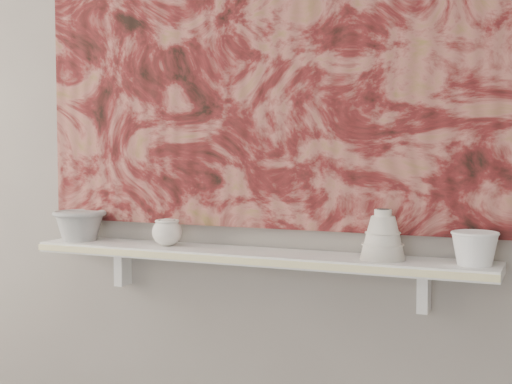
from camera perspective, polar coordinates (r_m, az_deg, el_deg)
The scene contains 11 objects.
wall_back at distance 2.16m, azimuth 0.64°, elevation 6.69°, with size 3.60×3.60×0.00m, color slate.
shelf at distance 2.09m, azimuth -0.37°, elevation -5.15°, with size 1.40×0.18×0.03m, color silver.
shelf_stripe at distance 2.01m, azimuth -1.43°, elevation -5.52°, with size 1.40×0.01×0.02m, color beige.
bracket_left at distance 2.40m, azimuth -10.61°, elevation -5.91°, with size 0.03×0.06×0.12m, color silver.
bracket_right at distance 2.03m, azimuth 13.30°, elevation -7.68°, with size 0.03×0.06×0.12m, color silver.
painting at distance 2.16m, azimuth 0.49°, elevation 11.74°, with size 1.50×0.03×1.10m, color maroon.
house_motif at distance 2.00m, azimuth 12.35°, elevation 3.47°, with size 0.09×0.00×0.08m, color black.
bowl_grey at distance 2.39m, azimuth -13.93°, elevation -2.58°, with size 0.17×0.17×0.10m, color gray, non-canonical shape.
cup_cream at distance 2.21m, azimuth -7.13°, elevation -3.21°, with size 0.09×0.09×0.08m, color beige, non-canonical shape.
bell_vessel at distance 1.96m, azimuth 10.11°, elevation -3.35°, with size 0.12×0.12×0.14m, color beige, non-canonical shape.
bowl_white at distance 1.93m, azimuth 17.10°, elevation -4.30°, with size 0.12×0.12×0.09m, color silver, non-canonical shape.
Camera 1 is at (0.82, -0.39, 1.24)m, focal length 50.00 mm.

